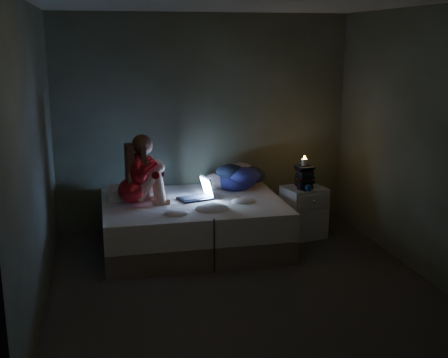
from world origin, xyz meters
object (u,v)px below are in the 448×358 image
object	(u,v)px
bed	(193,224)
nightstand	(304,212)
woman	(132,170)
phone	(300,189)
candle	(304,161)
laptop	(195,188)

from	to	relation	value
bed	nightstand	bearing A→B (deg)	3.50
bed	woman	distance (m)	0.93
nightstand	phone	size ratio (longest dim) A/B	4.30
bed	candle	size ratio (longest dim) A/B	24.72
phone	laptop	bearing A→B (deg)	170.67
nightstand	bed	bearing A→B (deg)	171.89
bed	phone	size ratio (longest dim) A/B	14.12
candle	phone	xyz separation A→B (m)	(-0.08, -0.11, -0.31)
bed	laptop	world-z (taller)	laptop
laptop	phone	size ratio (longest dim) A/B	2.63
bed	candle	bearing A→B (deg)	3.85
bed	candle	xyz separation A→B (m)	(1.33, 0.09, 0.64)
woman	phone	distance (m)	1.94
woman	phone	size ratio (longest dim) A/B	5.52
candle	phone	world-z (taller)	candle
bed	woman	bearing A→B (deg)	-177.25
woman	nightstand	xyz separation A→B (m)	(2.00, 0.11, -0.63)
woman	laptop	xyz separation A→B (m)	(0.69, 0.09, -0.26)
bed	phone	xyz separation A→B (m)	(1.25, -0.02, 0.34)
laptop	nightstand	xyz separation A→B (m)	(1.31, 0.03, -0.37)
bed	woman	xyz separation A→B (m)	(-0.66, -0.03, 0.66)
laptop	bed	bearing A→B (deg)	-136.79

